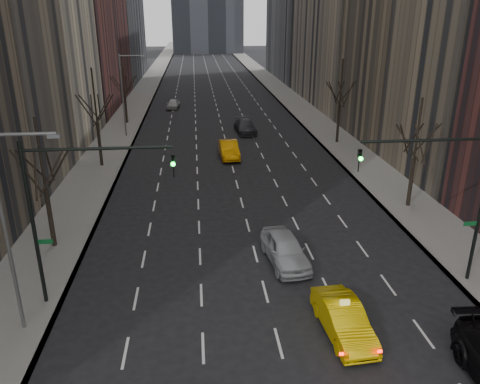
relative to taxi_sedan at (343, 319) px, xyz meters
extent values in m
cube|color=slate|center=(-15.16, 61.62, -0.68)|extent=(4.50, 320.00, 0.15)
cube|color=slate|center=(9.34, 61.62, -0.68)|extent=(4.50, 320.00, 0.15)
cylinder|color=black|center=(-14.91, 9.62, 1.18)|extent=(0.28, 0.28, 3.57)
cylinder|color=black|center=(-14.91, 9.62, 5.09)|extent=(0.16, 0.16, 4.25)
cylinder|color=black|center=(-14.76, 10.47, 4.20)|extent=(0.42, 1.80, 2.52)
cylinder|color=black|center=(-14.11, 9.92, 4.20)|extent=(1.74, 0.72, 2.52)
cylinder|color=black|center=(-14.25, 9.07, 4.20)|extent=(1.46, 1.25, 2.52)
cylinder|color=black|center=(-15.06, 8.77, 4.20)|extent=(0.42, 1.80, 2.52)
cylinder|color=black|center=(-15.72, 9.33, 4.20)|extent=(1.74, 0.72, 2.52)
cylinder|color=black|center=(-15.57, 10.17, 4.20)|extent=(1.46, 1.25, 2.52)
cylinder|color=black|center=(-14.91, 25.62, 1.39)|extent=(0.28, 0.28, 3.99)
cylinder|color=black|center=(-14.91, 25.62, 5.76)|extent=(0.16, 0.16, 4.75)
cylinder|color=black|center=(-14.76, 26.47, 4.62)|extent=(0.42, 1.80, 2.52)
cylinder|color=black|center=(-14.11, 25.92, 4.62)|extent=(1.74, 0.72, 2.52)
cylinder|color=black|center=(-14.25, 25.07, 4.62)|extent=(1.46, 1.25, 2.52)
cylinder|color=black|center=(-15.06, 24.77, 4.62)|extent=(0.42, 1.80, 2.52)
cylinder|color=black|center=(-15.72, 25.33, 4.62)|extent=(1.74, 0.72, 2.52)
cylinder|color=black|center=(-15.57, 26.17, 4.62)|extent=(1.46, 1.25, 2.52)
cylinder|color=black|center=(-14.91, 43.62, 1.08)|extent=(0.28, 0.28, 3.36)
cylinder|color=black|center=(-14.91, 43.62, 4.76)|extent=(0.16, 0.16, 4.00)
cylinder|color=black|center=(-14.76, 44.47, 3.99)|extent=(0.42, 1.80, 2.52)
cylinder|color=black|center=(-14.11, 43.92, 3.99)|extent=(1.74, 0.72, 2.52)
cylinder|color=black|center=(-14.25, 43.07, 3.99)|extent=(1.46, 1.25, 2.52)
cylinder|color=black|center=(-15.06, 42.77, 3.99)|extent=(0.42, 1.80, 2.52)
cylinder|color=black|center=(-15.72, 43.33, 3.99)|extent=(1.74, 0.72, 2.52)
cylinder|color=black|center=(-15.57, 44.17, 3.99)|extent=(1.46, 1.25, 2.52)
cylinder|color=black|center=(9.09, 13.62, 1.18)|extent=(0.28, 0.28, 3.57)
cylinder|color=black|center=(9.09, 13.62, 5.09)|extent=(0.16, 0.16, 4.25)
cylinder|color=black|center=(9.24, 14.47, 4.20)|extent=(0.42, 1.80, 2.52)
cylinder|color=black|center=(9.89, 13.92, 4.20)|extent=(1.74, 0.72, 2.52)
cylinder|color=black|center=(9.75, 13.07, 4.20)|extent=(1.46, 1.25, 2.52)
cylinder|color=black|center=(8.94, 12.77, 4.20)|extent=(0.42, 1.80, 2.52)
cylinder|color=black|center=(8.28, 13.33, 4.20)|extent=(1.74, 0.72, 2.52)
cylinder|color=black|center=(8.43, 14.17, 4.20)|extent=(1.46, 1.25, 2.52)
cylinder|color=black|center=(9.09, 31.62, 1.39)|extent=(0.28, 0.28, 3.99)
cylinder|color=black|center=(9.09, 31.62, 5.76)|extent=(0.16, 0.16, 4.75)
cylinder|color=black|center=(9.24, 32.47, 4.62)|extent=(0.42, 1.80, 2.52)
cylinder|color=black|center=(9.89, 31.92, 4.62)|extent=(1.74, 0.72, 2.52)
cylinder|color=black|center=(9.75, 31.07, 4.62)|extent=(1.46, 1.25, 2.52)
cylinder|color=black|center=(8.94, 30.77, 4.62)|extent=(0.42, 1.80, 2.52)
cylinder|color=black|center=(8.28, 31.33, 4.62)|extent=(1.74, 0.72, 2.52)
cylinder|color=black|center=(8.43, 32.17, 4.62)|extent=(1.46, 1.25, 2.52)
cylinder|color=black|center=(-13.71, 3.62, 3.40)|extent=(0.18, 0.18, 8.00)
cylinder|color=black|center=(-10.46, 3.62, 7.00)|extent=(6.50, 0.14, 0.14)
imported|color=black|center=(-7.21, 3.62, 6.10)|extent=(0.18, 0.22, 1.10)
sphere|color=#0CFF33|center=(-7.21, 3.44, 6.25)|extent=(0.20, 0.20, 0.20)
cube|color=#0C5926|center=(-13.31, 3.62, 2.60)|extent=(0.70, 0.04, 0.22)
cylinder|color=black|center=(4.64, 3.62, 7.00)|extent=(6.50, 0.14, 0.14)
imported|color=black|center=(1.39, 3.62, 6.10)|extent=(0.18, 0.22, 1.10)
sphere|color=#0CFF33|center=(1.39, 3.44, 6.25)|extent=(0.20, 0.20, 0.20)
cube|color=#0C5926|center=(7.49, 3.62, 2.60)|extent=(0.70, 0.04, 0.22)
cylinder|color=slate|center=(-14.11, 1.62, 3.90)|extent=(0.16, 0.16, 9.00)
cylinder|color=slate|center=(-12.81, 1.62, 8.20)|extent=(2.60, 0.14, 0.14)
cube|color=slate|center=(-11.61, 1.62, 8.10)|extent=(0.50, 0.22, 0.15)
cylinder|color=slate|center=(-14.11, 36.62, 3.90)|extent=(0.16, 0.16, 9.00)
cylinder|color=slate|center=(-12.81, 36.62, 8.20)|extent=(2.60, 0.14, 0.14)
cube|color=slate|center=(-11.61, 36.62, 8.10)|extent=(0.50, 0.22, 0.15)
imported|color=#E6BD04|center=(0.00, 0.00, 0.00)|extent=(1.94, 4.66, 1.50)
imported|color=#A8ABB0|center=(-1.37, 6.48, 0.08)|extent=(2.52, 5.08, 1.67)
imported|color=#F59805|center=(-3.01, 27.41, 0.06)|extent=(1.90, 4.97, 1.62)
imported|color=#303035|center=(-0.37, 37.28, 0.01)|extent=(2.56, 5.40, 1.52)
imported|color=silver|center=(-9.36, 53.07, -0.07)|extent=(2.07, 4.16, 1.36)
camera|label=1|loc=(-6.15, -16.60, 12.55)|focal=35.00mm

